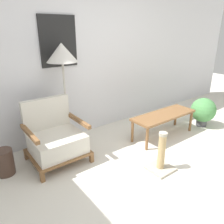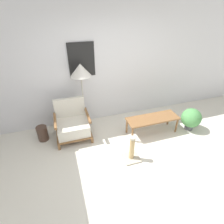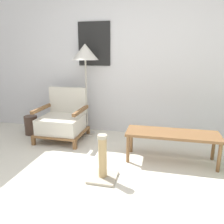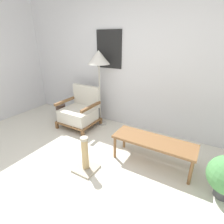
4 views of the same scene
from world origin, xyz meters
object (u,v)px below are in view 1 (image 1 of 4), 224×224
object	(u,v)px
vase	(4,162)
scratching_post	(161,157)
floor_lamp	(62,57)
armchair	(56,139)
coffee_table	(164,117)
potted_plant	(203,111)

from	to	relation	value
vase	scratching_post	world-z (taller)	scratching_post
floor_lamp	scratching_post	xyz separation A→B (m)	(0.64, -1.33, -1.17)
armchair	coffee_table	bearing A→B (deg)	-13.32
floor_lamp	vase	xyz separation A→B (m)	(-0.98, -0.21, -1.19)
coffee_table	scratching_post	xyz separation A→B (m)	(-0.77, -0.62, -0.17)
armchair	coffee_table	size ratio (longest dim) A/B	0.71
armchair	vase	world-z (taller)	armchair
potted_plant	scratching_post	distance (m)	1.76
scratching_post	coffee_table	bearing A→B (deg)	38.94
floor_lamp	vase	distance (m)	1.55
armchair	floor_lamp	distance (m)	1.12
potted_plant	scratching_post	xyz separation A→B (m)	(-1.69, -0.46, -0.12)
vase	scratching_post	size ratio (longest dim) A/B	0.63
floor_lamp	potted_plant	xyz separation A→B (m)	(2.33, -0.87, -1.05)
potted_plant	scratching_post	size ratio (longest dim) A/B	1.01
floor_lamp	coffee_table	bearing A→B (deg)	-26.62
coffee_table	vase	bearing A→B (deg)	168.18
coffee_table	potted_plant	distance (m)	0.94
armchair	scratching_post	distance (m)	1.42
potted_plant	scratching_post	world-z (taller)	potted_plant
coffee_table	floor_lamp	bearing A→B (deg)	153.38
armchair	coffee_table	distance (m)	1.78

